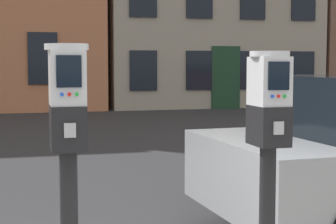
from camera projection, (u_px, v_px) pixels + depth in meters
name	position (u px, v px, depth m)	size (l,w,h in m)	color
parking_meter_near_kerb	(68.00, 137.00, 2.81)	(0.22, 0.25, 1.49)	black
parking_meter_twin_adjacent	(268.00, 134.00, 3.10)	(0.22, 0.25, 1.46)	black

